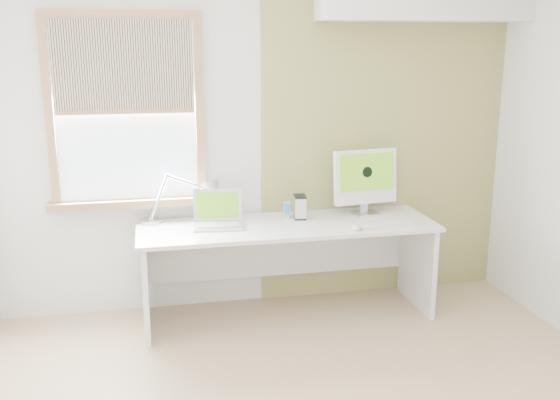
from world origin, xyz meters
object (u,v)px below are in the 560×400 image
object	(u,v)px
desk	(286,246)
desk_lamp	(200,196)
external_drive	(300,207)
imac	(365,178)
laptop	(218,217)

from	to	relation	value
desk	desk_lamp	size ratio (longest dim) A/B	3.37
desk_lamp	external_drive	bearing A→B (deg)	-6.65
imac	laptop	bearing A→B (deg)	-175.75
external_drive	imac	bearing A→B (deg)	3.28
desk_lamp	laptop	size ratio (longest dim) A/B	1.70
desk	laptop	distance (m)	0.57
laptop	imac	xyz separation A→B (m)	(1.16, 0.09, 0.22)
desk	external_drive	distance (m)	0.32
desk	external_drive	bearing A→B (deg)	29.92
desk_lamp	imac	xyz separation A→B (m)	(1.28, -0.06, 0.09)
laptop	external_drive	bearing A→B (deg)	5.05
desk	laptop	bearing A→B (deg)	178.02
imac	desk_lamp	bearing A→B (deg)	177.45
laptop	external_drive	world-z (taller)	laptop
desk_lamp	laptop	xyz separation A→B (m)	(0.11, -0.14, -0.13)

